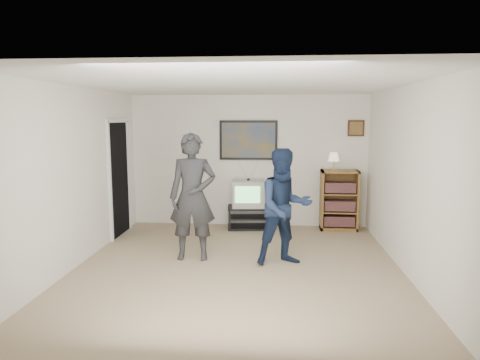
# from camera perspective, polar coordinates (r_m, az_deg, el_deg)

# --- Properties ---
(room_shell) EXTENTS (4.51, 5.00, 2.51)m
(room_shell) POSITION_cam_1_polar(r_m,az_deg,el_deg) (6.07, -0.11, 0.55)
(room_shell) COLOR #937A5D
(room_shell) RESTS_ON ground
(media_stand) EXTENTS (0.88, 0.55, 0.42)m
(media_stand) POSITION_cam_1_polar(r_m,az_deg,el_deg) (8.10, 1.36, -4.99)
(media_stand) COLOR black
(media_stand) RESTS_ON room_shell
(crt_television) EXTENTS (0.62, 0.54, 0.50)m
(crt_television) POSITION_cam_1_polar(r_m,az_deg,el_deg) (8.01, 1.12, -1.80)
(crt_television) COLOR #A7A7A2
(crt_television) RESTS_ON media_stand
(bookshelf) EXTENTS (0.68, 0.39, 1.11)m
(bookshelf) POSITION_cam_1_polar(r_m,az_deg,el_deg) (8.16, 13.06, -2.62)
(bookshelf) COLOR brown
(bookshelf) RESTS_ON room_shell
(table_lamp) EXTENTS (0.21, 0.21, 0.33)m
(table_lamp) POSITION_cam_1_polar(r_m,az_deg,el_deg) (8.01, 12.38, 2.43)
(table_lamp) COLOR beige
(table_lamp) RESTS_ON bookshelf
(person_tall) EXTENTS (0.71, 0.49, 1.86)m
(person_tall) POSITION_cam_1_polar(r_m,az_deg,el_deg) (6.26, -6.33, -2.24)
(person_tall) COLOR #29292B
(person_tall) RESTS_ON room_shell
(person_short) EXTENTS (0.96, 0.85, 1.65)m
(person_short) POSITION_cam_1_polar(r_m,az_deg,el_deg) (6.04, 5.96, -3.61)
(person_short) COLOR #16233E
(person_short) RESTS_ON room_shell
(controller_left) EXTENTS (0.04, 0.13, 0.04)m
(controller_left) POSITION_cam_1_polar(r_m,az_deg,el_deg) (6.45, -5.88, 0.78)
(controller_left) COLOR white
(controller_left) RESTS_ON person_tall
(controller_right) EXTENTS (0.06, 0.12, 0.03)m
(controller_right) POSITION_cam_1_polar(r_m,az_deg,el_deg) (6.20, 5.64, -2.01)
(controller_right) COLOR white
(controller_right) RESTS_ON person_short
(poster) EXTENTS (1.10, 0.03, 0.75)m
(poster) POSITION_cam_1_polar(r_m,az_deg,el_deg) (8.15, 1.13, 5.33)
(poster) COLOR black
(poster) RESTS_ON room_shell
(air_vent) EXTENTS (0.28, 0.02, 0.14)m
(air_vent) POSITION_cam_1_polar(r_m,az_deg,el_deg) (8.19, -2.74, 7.43)
(air_vent) COLOR white
(air_vent) RESTS_ON room_shell
(small_picture) EXTENTS (0.30, 0.03, 0.30)m
(small_picture) POSITION_cam_1_polar(r_m,az_deg,el_deg) (8.27, 15.21, 6.68)
(small_picture) COLOR black
(small_picture) RESTS_ON room_shell
(doorway) EXTENTS (0.03, 0.85, 2.00)m
(doorway) POSITION_cam_1_polar(r_m,az_deg,el_deg) (7.82, -15.88, 0.11)
(doorway) COLOR black
(doorway) RESTS_ON room_shell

